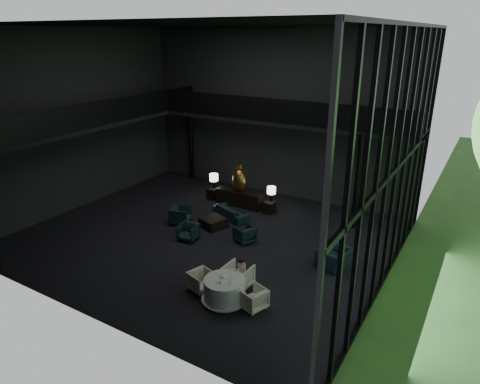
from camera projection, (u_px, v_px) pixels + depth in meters
The scene contains 35 objects.
floor at pixel (206, 237), 17.29m from camera, with size 14.00×12.00×0.02m, color black.
ceiling at pixel (200, 25), 14.49m from camera, with size 14.00×12.00×0.02m, color black.
wall_back at pixel (276, 115), 20.70m from camera, with size 14.00×0.04×8.00m, color black.
wall_front at pixel (68, 187), 11.07m from camera, with size 14.00×0.04×8.00m, color black.
wall_left at pixel (77, 121), 19.27m from camera, with size 0.04×12.00×8.00m, color black.
curtain_wall at pixel (396, 169), 12.53m from camera, with size 0.20×12.00×8.00m, color black, non-canonical shape.
mezzanine_left at pixel (92, 123), 18.79m from camera, with size 2.00×12.00×0.25m, color black.
mezzanine_back at pixel (285, 121), 19.42m from camera, with size 12.00×2.00×0.25m, color black.
railing_left at pixel (107, 112), 18.10m from camera, with size 0.06×12.00×1.00m, color black.
railing_back at pixel (276, 110), 18.41m from camera, with size 12.00×0.06×1.00m, color black.
column_nw at pixel (191, 144), 23.58m from camera, with size 0.24×0.24×4.00m, color black.
column_ne at pixel (357, 182), 17.48m from camera, with size 0.24×0.24×4.00m, color black.
console at pixel (239, 198), 20.25m from camera, with size 2.35×0.53×0.75m, color black.
bronze_urn at pixel (240, 179), 19.96m from camera, with size 0.71×0.71×1.33m.
side_table_left at pixel (213, 193), 21.18m from camera, with size 0.49×0.49×0.54m, color black.
table_lamp_left at pixel (214, 178), 20.97m from camera, with size 0.43×0.43×0.72m.
side_table_right at pixel (269, 207), 19.51m from camera, with size 0.48×0.48×0.53m, color black.
table_lamp_right at pixel (271, 191), 19.40m from camera, with size 0.40×0.40×0.67m.
sofa at pixel (231, 211), 18.94m from camera, with size 1.68×0.49×0.66m, color black.
lounge_armchair_west at pixel (180, 214), 18.36m from camera, with size 0.86×0.80×0.88m, color black.
lounge_armchair_east at pixel (245, 234), 16.78m from camera, with size 0.65×0.61×0.67m, color black.
lounge_armchair_south at pixel (188, 232), 16.93m from camera, with size 0.67×0.63×0.69m, color black.
window_armchair at pixel (335, 255), 14.88m from camera, with size 1.13×0.73×0.98m, color black.
coffee_table at pixel (213, 223), 18.08m from camera, with size 0.92×0.92×0.41m, color black.
dining_table at pixel (224, 292), 13.05m from camera, with size 1.44×1.44×0.75m.
dining_chair_north at pixel (238, 274), 13.75m from camera, with size 0.90×0.85×0.93m, color beige.
dining_chair_east at pixel (253, 298), 12.71m from camera, with size 0.66×0.62×0.68m, color beige.
dining_chair_west at pixel (201, 281), 13.61m from camera, with size 0.64×0.60×0.66m, color beige.
child at pixel (242, 267), 13.61m from camera, with size 0.27×0.27×0.58m.
plate_a at pixel (219, 281), 12.82m from camera, with size 0.23×0.23×0.01m, color white.
plate_b at pixel (233, 277), 13.02m from camera, with size 0.22×0.22×0.02m, color white.
saucer at pixel (229, 284), 12.67m from camera, with size 0.14×0.14×0.01m, color white.
coffee_cup at pixel (230, 281), 12.74m from camera, with size 0.07×0.07×0.06m, color white.
cereal_bowl at pixel (223, 276), 12.99m from camera, with size 0.18×0.18×0.09m, color white.
cream_pot at pixel (220, 282), 12.69m from camera, with size 0.06×0.06×0.07m, color #99999E.
Camera 1 is at (9.20, -12.62, 7.74)m, focal length 32.00 mm.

